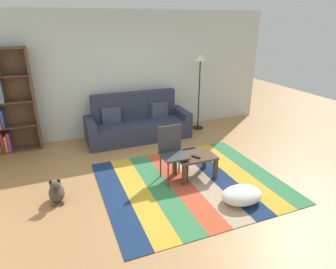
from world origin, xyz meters
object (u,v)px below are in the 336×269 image
object	(u,v)px
couch	(138,124)
pouf	(242,195)
coffee_table	(195,160)
standing_lamp	(200,67)
dog	(56,192)
folding_chair	(172,149)
tv_remote	(196,157)
bookshelf	(3,102)

from	to	relation	value
couch	pouf	xyz separation A→B (m)	(0.67, -2.98, -0.21)
coffee_table	standing_lamp	xyz separation A→B (m)	(1.16, 2.10, 1.16)
couch	dog	bearing A→B (deg)	-132.88
dog	folding_chair	world-z (taller)	folding_chair
coffee_table	dog	xyz separation A→B (m)	(-2.19, 0.10, -0.16)
pouf	standing_lamp	world-z (taller)	standing_lamp
couch	pouf	distance (m)	3.06
couch	tv_remote	world-z (taller)	couch
coffee_table	pouf	bearing A→B (deg)	-72.99
pouf	dog	world-z (taller)	dog
coffee_table	tv_remote	xyz separation A→B (m)	(-0.02, -0.08, 0.09)
couch	bookshelf	xyz separation A→B (m)	(-2.57, 0.28, 0.68)
dog	standing_lamp	world-z (taller)	standing_lamp
dog	folding_chair	distance (m)	1.86
couch	standing_lamp	bearing A→B (deg)	1.87
coffee_table	tv_remote	world-z (taller)	tv_remote
pouf	folding_chair	xyz separation A→B (m)	(-0.66, 1.04, 0.41)
coffee_table	dog	bearing A→B (deg)	177.48
bookshelf	coffee_table	size ratio (longest dim) A/B	3.12
standing_lamp	tv_remote	world-z (taller)	standing_lamp
couch	standing_lamp	distance (m)	1.92
standing_lamp	pouf	bearing A→B (deg)	-106.06
bookshelf	folding_chair	bearing A→B (deg)	-40.69
couch	tv_remote	distance (m)	2.15
coffee_table	folding_chair	distance (m)	0.45
coffee_table	folding_chair	bearing A→B (deg)	163.67
coffee_table	dog	world-z (taller)	dog
couch	coffee_table	size ratio (longest dim) A/B	3.48
bookshelf	tv_remote	xyz separation A→B (m)	(2.93, -2.41, -0.61)
pouf	standing_lamp	bearing A→B (deg)	73.94
couch	standing_lamp	xyz separation A→B (m)	(1.54, 0.05, 1.14)
standing_lamp	tv_remote	size ratio (longest dim) A/B	11.78
couch	dog	size ratio (longest dim) A/B	5.69
couch	folding_chair	bearing A→B (deg)	-89.72
tv_remote	folding_chair	distance (m)	0.42
tv_remote	bookshelf	bearing A→B (deg)	108.39
bookshelf	standing_lamp	xyz separation A→B (m)	(4.12, -0.23, 0.46)
dog	tv_remote	bearing A→B (deg)	-4.58
pouf	standing_lamp	xyz separation A→B (m)	(0.87, 3.03, 1.35)
couch	folding_chair	size ratio (longest dim) A/B	2.51
pouf	standing_lamp	size ratio (longest dim) A/B	0.35
dog	tv_remote	size ratio (longest dim) A/B	2.65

